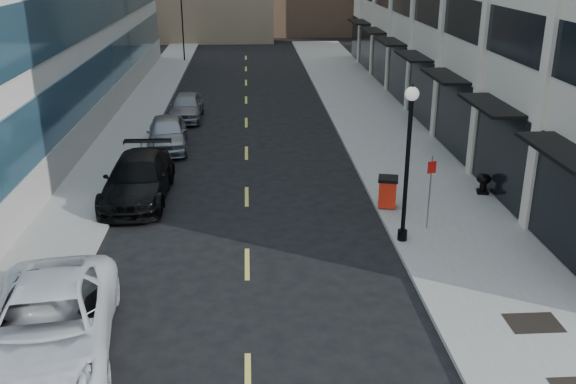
{
  "coord_description": "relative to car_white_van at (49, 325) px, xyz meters",
  "views": [
    {
      "loc": [
        0.16,
        -10.46,
        9.45
      ],
      "look_at": [
        1.37,
        8.93,
        2.09
      ],
      "focal_mm": 40.0,
      "sensor_mm": 36.0,
      "label": 1
    }
  ],
  "objects": [
    {
      "name": "sidewalk_right",
      "position": [
        12.3,
        16.7,
        -0.82
      ],
      "size": [
        5.0,
        80.0,
        0.15
      ],
      "primitive_type": "cube",
      "color": "gray",
      "rests_on": "ground"
    },
    {
      "name": "sidewalk_left",
      "position": [
        -1.7,
        16.7,
        -0.82
      ],
      "size": [
        3.0,
        80.0,
        0.15
      ],
      "primitive_type": "cube",
      "color": "gray",
      "rests_on": "ground"
    },
    {
      "name": "grate_far",
      "position": [
        12.4,
        0.5,
        -0.74
      ],
      "size": [
        1.4,
        1.0,
        0.01
      ],
      "primitive_type": "cube",
      "color": "black",
      "rests_on": "sidewalk_right"
    },
    {
      "name": "road_centerline",
      "position": [
        4.8,
        13.7,
        -0.89
      ],
      "size": [
        0.15,
        68.2,
        0.01
      ],
      "color": "#D8CC4C",
      "rests_on": "ground"
    },
    {
      "name": "car_white_van",
      "position": [
        0.0,
        0.0,
        0.0
      ],
      "size": [
        3.81,
        6.8,
        1.8
      ],
      "primitive_type": "imported",
      "rotation": [
        0.0,
        0.0,
        0.13
      ],
      "color": "white",
      "rests_on": "ground"
    },
    {
      "name": "car_black_pickup",
      "position": [
        0.48,
        10.7,
        -0.02
      ],
      "size": [
        2.52,
        6.05,
        1.75
      ],
      "primitive_type": "imported",
      "rotation": [
        0.0,
        0.0,
        -0.01
      ],
      "color": "black",
      "rests_on": "ground"
    },
    {
      "name": "car_silver_sedan",
      "position": [
        0.84,
        17.7,
        -0.07
      ],
      "size": [
        2.39,
        5.01,
        1.65
      ],
      "primitive_type": "imported",
      "rotation": [
        0.0,
        0.0,
        0.09
      ],
      "color": "gray",
      "rests_on": "ground"
    },
    {
      "name": "car_grey_sedan",
      "position": [
        1.29,
        23.7,
        -0.11
      ],
      "size": [
        1.88,
        4.61,
        1.57
      ],
      "primitive_type": "imported",
      "rotation": [
        0.0,
        0.0,
        -0.01
      ],
      "color": "gray",
      "rests_on": "ground"
    },
    {
      "name": "trash_bin",
      "position": [
        10.2,
        8.89,
        -0.1
      ],
      "size": [
        0.9,
        0.92,
        1.21
      ],
      "rotation": [
        0.0,
        0.0,
        -0.24
      ],
      "color": "red",
      "rests_on": "sidewalk_right"
    },
    {
      "name": "lamppost",
      "position": [
        10.1,
        5.88,
        2.42
      ],
      "size": [
        0.45,
        0.45,
        5.4
      ],
      "color": "black",
      "rests_on": "sidewalk_right"
    },
    {
      "name": "sign_post",
      "position": [
        11.2,
        6.77,
        0.96
      ],
      "size": [
        0.31,
        0.1,
        2.69
      ],
      "rotation": [
        0.0,
        0.0,
        0.21
      ],
      "color": "slate",
      "rests_on": "sidewalk_right"
    },
    {
      "name": "urn_planter",
      "position": [
        14.4,
        10.11,
        -0.24
      ],
      "size": [
        0.6,
        0.6,
        0.83
      ],
      "rotation": [
        0.0,
        0.0,
        -0.22
      ],
      "color": "black",
      "rests_on": "sidewalk_right"
    }
  ]
}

